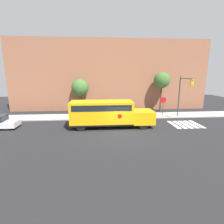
% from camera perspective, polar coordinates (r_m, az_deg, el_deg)
% --- Properties ---
extents(ground_plane, '(60.00, 60.00, 0.00)m').
position_cam_1_polar(ground_plane, '(18.29, 2.07, -6.43)').
color(ground_plane, black).
extents(sidewalk_strip, '(44.00, 3.00, 0.15)m').
position_cam_1_polar(sidewalk_strip, '(24.48, 0.32, -1.33)').
color(sidewalk_strip, '#B2ADA3').
rests_on(sidewalk_strip, ground).
extents(building_backdrop, '(32.00, 4.00, 11.26)m').
position_cam_1_polar(building_backdrop, '(30.25, -0.74, 11.94)').
color(building_backdrop, '#935B42').
rests_on(building_backdrop, ground).
extents(crosswalk_stripes, '(3.30, 3.20, 0.01)m').
position_cam_1_polar(crosswalk_stripes, '(22.56, 22.82, -3.73)').
color(crosswalk_stripes, white).
rests_on(crosswalk_stripes, ground).
extents(school_bus, '(9.19, 2.57, 2.96)m').
position_cam_1_polar(school_bus, '(19.34, -1.61, -0.22)').
color(school_bus, '#EAA80F').
rests_on(school_bus, ground).
extents(stop_sign, '(0.78, 0.10, 2.81)m').
position_cam_1_polar(stop_sign, '(24.67, 16.32, 2.58)').
color(stop_sign, '#38383A').
rests_on(stop_sign, ground).
extents(traffic_light, '(0.28, 3.22, 5.54)m').
position_cam_1_polar(traffic_light, '(24.67, 22.18, 6.32)').
color(traffic_light, '#38383A').
rests_on(traffic_light, ground).
extents(tree_near_sidewalk, '(2.61, 2.61, 5.09)m').
position_cam_1_polar(tree_near_sidewalk, '(27.52, -10.40, 7.74)').
color(tree_near_sidewalk, brown).
rests_on(tree_near_sidewalk, ground).
extents(tree_far_sidewalk, '(2.48, 2.48, 6.13)m').
position_cam_1_polar(tree_far_sidewalk, '(28.50, 15.97, 9.83)').
color(tree_far_sidewalk, brown).
rests_on(tree_far_sidewalk, ground).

